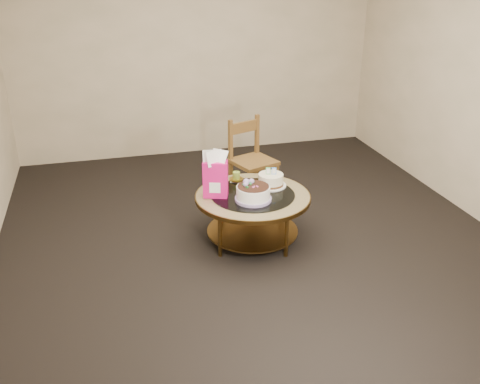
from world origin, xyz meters
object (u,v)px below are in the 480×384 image
object	(u,v)px
coffee_table	(253,202)
dining_chair	(251,160)
gift_bag	(215,174)
cream_cake	(271,180)
decorated_cake	(253,194)

from	to	relation	value
coffee_table	dining_chair	size ratio (longest dim) A/B	1.19
gift_bag	dining_chair	world-z (taller)	gift_bag
coffee_table	dining_chair	distance (m)	0.91
cream_cake	dining_chair	xyz separation A→B (m)	(0.03, 0.74, -0.08)
coffee_table	decorated_cake	distance (m)	0.19
cream_cake	decorated_cake	bearing A→B (deg)	-116.00
coffee_table	cream_cake	size ratio (longest dim) A/B	3.62
cream_cake	gift_bag	xyz separation A→B (m)	(-0.53, -0.09, 0.15)
decorated_cake	gift_bag	world-z (taller)	gift_bag
coffee_table	dining_chair	bearing A→B (deg)	74.73
coffee_table	cream_cake	distance (m)	0.28
decorated_cake	dining_chair	world-z (taller)	dining_chair
coffee_table	gift_bag	xyz separation A→B (m)	(-0.32, 0.04, 0.29)
cream_cake	dining_chair	bearing A→B (deg)	105.02
coffee_table	gift_bag	size ratio (longest dim) A/B	2.45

